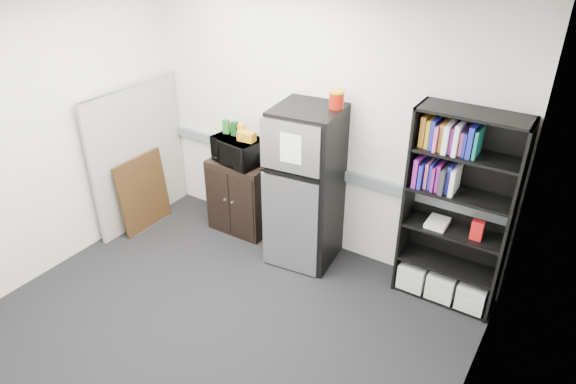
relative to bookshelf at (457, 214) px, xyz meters
The scene contains 18 objects.
floor 2.37m from the bookshelf, 134.33° to the right, with size 4.00×4.00×0.00m, color black.
wall_back 1.60m from the bookshelf, behind, with size 4.00×0.02×2.70m, color silver.
wall_right 1.69m from the bookshelf, 73.25° to the right, with size 0.02×3.50×2.70m, color silver.
wall_left 3.89m from the bookshelf, 156.08° to the right, with size 0.02×3.50×2.70m, color silver.
ceiling 2.83m from the bookshelf, 134.33° to the right, with size 4.00×3.50×0.02m, color white.
electrical_raceway 1.54m from the bookshelf, behind, with size 3.92×0.05×0.10m, color slate.
wall_note 1.99m from the bookshelf, behind, with size 0.14×0.00×0.10m, color white.
bookshelf is the anchor object (origin of this frame).
cubicle_partition 3.46m from the bookshelf, behind, with size 0.06×1.30×1.62m.
cabinet 2.38m from the bookshelf, behind, with size 0.68×0.45×0.85m.
microwave 2.33m from the bookshelf, behind, with size 0.52×0.35×0.29m, color black.
snack_box_a 2.51m from the bookshelf, behind, with size 0.07×0.05×0.15m, color #1B5F1C.
snack_box_b 2.40m from the bookshelf, behind, with size 0.07×0.05×0.15m, color #0C3711.
snack_box_c 2.31m from the bookshelf, behind, with size 0.07×0.05×0.14m, color orange.
snack_bag 2.21m from the bookshelf, behind, with size 0.18×0.10×0.10m, color orange.
refrigerator 1.45m from the bookshelf, behind, with size 0.68×0.71×1.65m.
coffee_can 1.47m from the bookshelf, behind, with size 0.14×0.14×0.19m.
framed_poster 3.39m from the bookshelf, 169.60° to the right, with size 0.11×0.66×0.85m.
Camera 1 is at (2.33, -2.45, 3.25)m, focal length 32.00 mm.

